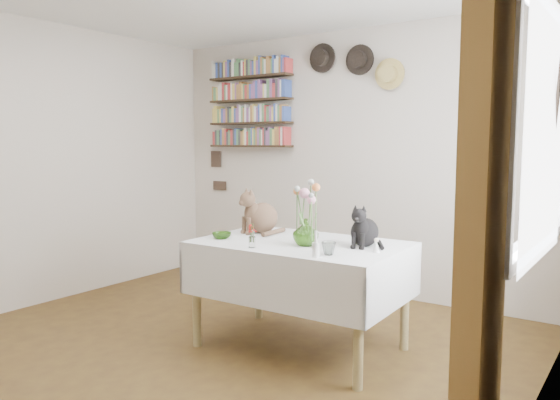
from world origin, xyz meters
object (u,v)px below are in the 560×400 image
Objects in this scene: dining_table at (300,268)px; bookshelf_unit at (250,104)px; black_cat at (365,225)px; tabby_cat at (262,210)px; flower_vase at (306,232)px.

dining_table is 2.51m from bookshelf_unit.
black_cat is (0.43, 0.12, 0.33)m from dining_table.
tabby_cat is 1.95× the size of flower_vase.
tabby_cat is 0.35× the size of bookshelf_unit.
dining_table is 1.43× the size of bookshelf_unit.
bookshelf_unit is (-1.58, 1.48, 1.27)m from dining_table.
tabby_cat reaches higher than dining_table.
bookshelf_unit is (-2.01, 1.36, 0.94)m from black_cat.
dining_table is at bearing -43.04° from bookshelf_unit.
flower_vase is (-0.33, -0.21, -0.05)m from black_cat.
dining_table is 0.56m from black_cat.
flower_vase is at bearing -152.79° from black_cat.
bookshelf_unit is (-1.68, 1.56, 1.00)m from flower_vase.
dining_table is 4.07× the size of tabby_cat.
black_cat is at bearing -34.00° from bookshelf_unit.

